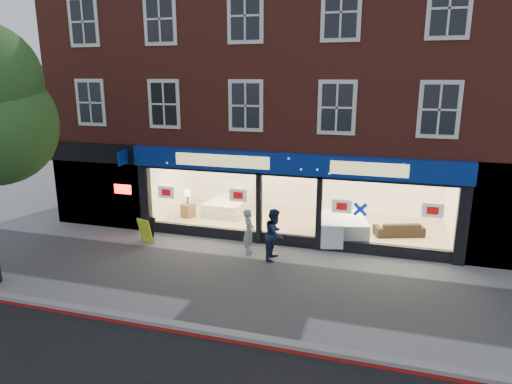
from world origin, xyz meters
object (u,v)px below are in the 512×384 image
at_px(mattress_stack, 341,228).
at_px(pedestrian_grey, 249,232).
at_px(pedestrian_blue, 275,234).
at_px(a_board, 147,230).
at_px(sofa, 399,229).
at_px(display_bed, 228,206).

bearing_deg(mattress_stack, pedestrian_grey, -143.90).
bearing_deg(pedestrian_blue, a_board, 90.02).
distance_m(mattress_stack, sofa, 2.21).
height_order(mattress_stack, a_board, a_board).
bearing_deg(mattress_stack, sofa, 26.47).
bearing_deg(mattress_stack, a_board, -162.97).
xyz_separation_m(sofa, pedestrian_blue, (-3.86, -3.19, 0.49)).
bearing_deg(sofa, display_bed, -26.40).
bearing_deg(display_bed, sofa, -5.56).
bearing_deg(a_board, mattress_stack, 35.13).
bearing_deg(pedestrian_grey, mattress_stack, -59.30).
height_order(sofa, a_board, a_board).
relative_size(mattress_stack, pedestrian_grey, 1.55).
xyz_separation_m(pedestrian_grey, pedestrian_blue, (0.92, -0.16, 0.07)).
bearing_deg(pedestrian_grey, sofa, -63.04).
xyz_separation_m(display_bed, pedestrian_blue, (3.08, -4.02, 0.43)).
height_order(a_board, pedestrian_grey, pedestrian_grey).
distance_m(display_bed, sofa, 6.99).
relative_size(sofa, pedestrian_grey, 1.14).
xyz_separation_m(a_board, pedestrian_grey, (3.82, -0.02, 0.31)).
distance_m(display_bed, pedestrian_blue, 5.08).
relative_size(display_bed, pedestrian_blue, 1.19).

